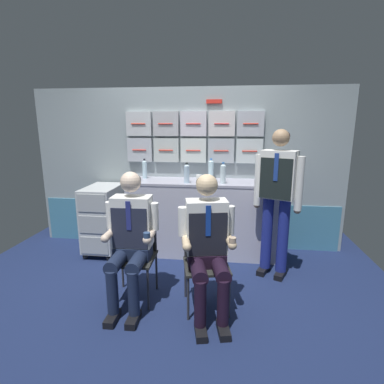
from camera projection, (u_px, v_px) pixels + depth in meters
name	position (u px, v px, depth m)	size (l,w,h in m)	color
ground	(168.00, 298.00, 3.00)	(4.80, 4.80, 0.04)	#182348
galley_bulkhead	(187.00, 169.00, 4.09)	(4.20, 0.14, 2.15)	#8F9CA1
galley_counter	(202.00, 218.00, 3.91)	(1.93, 0.53, 0.97)	#B7B6C8
service_trolley	(103.00, 217.00, 3.96)	(0.40, 0.65, 0.89)	black
folding_chair_left	(136.00, 246.00, 2.95)	(0.41, 0.41, 0.83)	#2D2D33
crew_member_left	(130.00, 234.00, 2.76)	(0.50, 0.62, 1.26)	black
folding_chair_right	(205.00, 252.00, 2.81)	(0.47, 0.47, 0.83)	#2D2D33
crew_member_right	(208.00, 240.00, 2.61)	(0.52, 0.67, 1.26)	black
crew_member_standing	(277.00, 192.00, 3.24)	(0.48, 0.36, 1.63)	black
water_bottle_blue_cap	(211.00, 169.00, 3.93)	(0.07, 0.07, 0.27)	silver
sparkling_bottle_green	(223.00, 174.00, 3.63)	(0.07, 0.07, 0.26)	silver
water_bottle_short	(145.00, 169.00, 3.98)	(0.06, 0.06, 0.26)	silver
water_bottle_tall	(187.00, 173.00, 3.66)	(0.07, 0.07, 0.25)	silver
paper_cup_blue	(263.00, 181.00, 3.65)	(0.06, 0.06, 0.06)	navy
espresso_cup_small	(199.00, 177.00, 3.91)	(0.07, 0.07, 0.06)	silver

